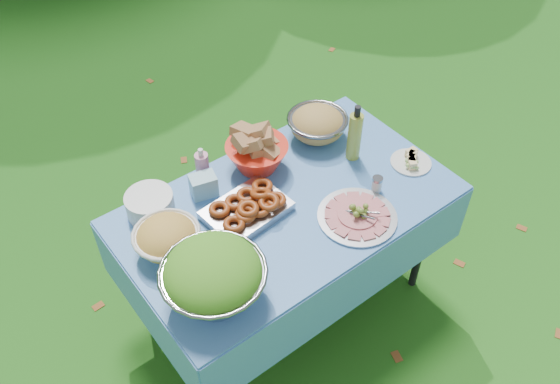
# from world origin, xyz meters

# --- Properties ---
(ground) EXTENTS (80.00, 80.00, 0.00)m
(ground) POSITION_xyz_m (0.00, 0.00, 0.00)
(ground) COLOR #0C3B0A
(ground) RESTS_ON ground
(picnic_table) EXTENTS (1.46, 0.86, 0.76)m
(picnic_table) POSITION_xyz_m (0.00, 0.00, 0.38)
(picnic_table) COLOR #84BEFF
(picnic_table) RESTS_ON ground
(salad_bowl) EXTENTS (0.45, 0.45, 0.26)m
(salad_bowl) POSITION_xyz_m (-0.52, -0.22, 0.89)
(salad_bowl) COLOR gray
(salad_bowl) RESTS_ON picnic_table
(pasta_bowl_white) EXTENTS (0.36, 0.36, 0.15)m
(pasta_bowl_white) POSITION_xyz_m (-0.54, 0.09, 0.84)
(pasta_bowl_white) COLOR silver
(pasta_bowl_white) RESTS_ON picnic_table
(plate_stack) EXTENTS (0.22, 0.22, 0.10)m
(plate_stack) POSITION_xyz_m (-0.50, 0.32, 0.81)
(plate_stack) COLOR silver
(plate_stack) RESTS_ON picnic_table
(wipes_box) EXTENTS (0.13, 0.11, 0.10)m
(wipes_box) POSITION_xyz_m (-0.25, 0.27, 0.81)
(wipes_box) COLOR #84BDCF
(wipes_box) RESTS_ON picnic_table
(sanitizer_bottle) EXTENTS (0.06, 0.06, 0.18)m
(sanitizer_bottle) POSITION_xyz_m (-0.21, 0.36, 0.85)
(sanitizer_bottle) COLOR #CB7699
(sanitizer_bottle) RESTS_ON picnic_table
(bread_bowl) EXTENTS (0.36, 0.36, 0.19)m
(bread_bowl) POSITION_xyz_m (0.04, 0.27, 0.86)
(bread_bowl) COLOR red
(bread_bowl) RESTS_ON picnic_table
(pasta_bowl_steel) EXTENTS (0.36, 0.36, 0.16)m
(pasta_bowl_steel) POSITION_xyz_m (0.40, 0.27, 0.84)
(pasta_bowl_steel) COLOR gray
(pasta_bowl_steel) RESTS_ON picnic_table
(fried_tray) EXTENTS (0.37, 0.28, 0.08)m
(fried_tray) POSITION_xyz_m (-0.18, 0.06, 0.80)
(fried_tray) COLOR #B1B0B5
(fried_tray) RESTS_ON picnic_table
(charcuterie_platter) EXTENTS (0.38, 0.38, 0.08)m
(charcuterie_platter) POSITION_xyz_m (0.19, -0.25, 0.80)
(charcuterie_platter) COLOR #B6B9BE
(charcuterie_platter) RESTS_ON picnic_table
(oil_bottle) EXTENTS (0.07, 0.07, 0.29)m
(oil_bottle) POSITION_xyz_m (0.43, 0.05, 0.91)
(oil_bottle) COLOR #9CAB37
(oil_bottle) RESTS_ON picnic_table
(cheese_plate) EXTENTS (0.25, 0.25, 0.05)m
(cheese_plate) POSITION_xyz_m (0.62, -0.15, 0.79)
(cheese_plate) COLOR silver
(cheese_plate) RESTS_ON picnic_table
(shaker) EXTENTS (0.06, 0.06, 0.08)m
(shaker) POSITION_xyz_m (0.37, -0.18, 0.80)
(shaker) COLOR silver
(shaker) RESTS_ON picnic_table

